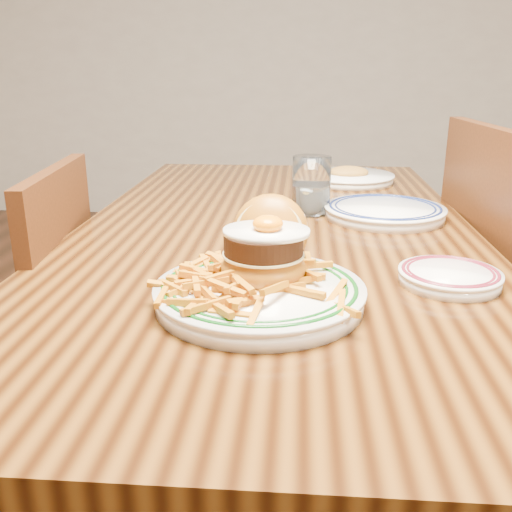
# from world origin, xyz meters

# --- Properties ---
(floor) EXTENTS (6.00, 6.00, 0.00)m
(floor) POSITION_xyz_m (0.00, 0.00, 0.00)
(floor) COLOR black
(floor) RESTS_ON ground
(table) EXTENTS (0.85, 1.60, 0.75)m
(table) POSITION_xyz_m (0.00, 0.00, 0.66)
(table) COLOR black
(table) RESTS_ON floor
(chair_left) EXTENTS (0.46, 0.46, 0.89)m
(chair_left) POSITION_xyz_m (-0.56, -0.11, 0.48)
(chair_left) COLOR #421F0D
(chair_left) RESTS_ON floor
(main_plate) EXTENTS (0.31, 0.32, 0.15)m
(main_plate) POSITION_xyz_m (-0.00, -0.40, 0.79)
(main_plate) COLOR white
(main_plate) RESTS_ON table
(side_plate) EXTENTS (0.16, 0.16, 0.02)m
(side_plate) POSITION_xyz_m (0.29, -0.31, 0.76)
(side_plate) COLOR white
(side_plate) RESTS_ON table
(rear_plate) EXTENTS (0.27, 0.27, 0.03)m
(rear_plate) POSITION_xyz_m (0.24, 0.10, 0.77)
(rear_plate) COLOR white
(rear_plate) RESTS_ON table
(water_glass) EXTENTS (0.09, 0.09, 0.13)m
(water_glass) POSITION_xyz_m (0.08, 0.13, 0.81)
(water_glass) COLOR white
(water_glass) RESTS_ON table
(far_plate) EXTENTS (0.27, 0.27, 0.05)m
(far_plate) POSITION_xyz_m (0.19, 0.51, 0.77)
(far_plate) COLOR white
(far_plate) RESTS_ON table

